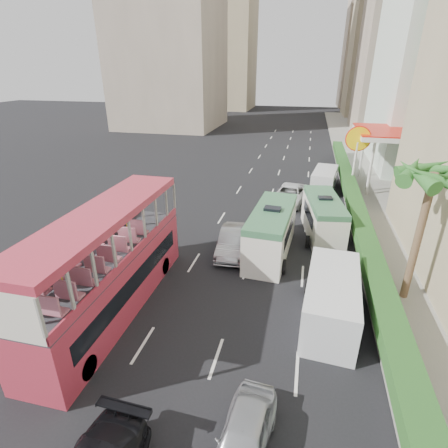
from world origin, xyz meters
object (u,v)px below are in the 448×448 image
(double_decker_bus, at_px, (108,263))
(shell_station, at_px, (389,160))
(van_asset, at_px, (289,202))
(minibus_near, at_px, (271,232))
(panel_van_near, at_px, (331,299))
(panel_van_far, at_px, (324,180))
(car_silver_lane_a, at_px, (233,252))
(palm_tree, at_px, (418,239))
(minibus_far, at_px, (323,217))

(double_decker_bus, bearing_deg, shell_station, 55.18)
(van_asset, bearing_deg, double_decker_bus, -102.79)
(minibus_near, bearing_deg, shell_station, 63.32)
(panel_van_near, bearing_deg, panel_van_far, 93.95)
(minibus_near, distance_m, shell_station, 18.31)
(double_decker_bus, relative_size, shell_station, 1.38)
(panel_van_near, bearing_deg, double_decker_bus, -166.93)
(double_decker_bus, xyz_separation_m, shell_station, (16.00, 23.00, 0.22))
(double_decker_bus, height_order, panel_van_far, double_decker_bus)
(car_silver_lane_a, height_order, palm_tree, palm_tree)
(van_asset, bearing_deg, minibus_near, -82.85)
(panel_van_near, bearing_deg, shell_station, 79.02)
(double_decker_bus, height_order, shell_station, shell_station)
(minibus_far, bearing_deg, palm_tree, -68.80)
(van_asset, xyz_separation_m, panel_van_near, (2.76, -15.15, 1.12))
(car_silver_lane_a, height_order, shell_station, shell_station)
(car_silver_lane_a, height_order, minibus_far, minibus_far)
(double_decker_bus, bearing_deg, minibus_near, 47.35)
(panel_van_far, bearing_deg, double_decker_bus, -108.02)
(van_asset, relative_size, panel_van_near, 0.94)
(car_silver_lane_a, xyz_separation_m, minibus_far, (5.48, 3.82, 1.33))
(car_silver_lane_a, bearing_deg, minibus_far, 31.50)
(car_silver_lane_a, height_order, van_asset, car_silver_lane_a)
(minibus_near, distance_m, minibus_far, 4.65)
(double_decker_bus, relative_size, minibus_far, 1.83)
(minibus_near, relative_size, shell_station, 0.82)
(panel_van_far, height_order, shell_station, shell_station)
(panel_van_far, bearing_deg, palm_tree, -70.09)
(van_asset, height_order, palm_tree, palm_tree)
(double_decker_bus, distance_m, panel_van_far, 23.36)
(minibus_far, xyz_separation_m, panel_van_near, (0.20, -9.15, -0.22))
(van_asset, distance_m, panel_van_far, 5.25)
(van_asset, height_order, minibus_near, minibus_near)
(palm_tree, bearing_deg, double_decker_bus, -163.84)
(car_silver_lane_a, bearing_deg, palm_tree, -20.30)
(panel_van_near, distance_m, shell_station, 22.33)
(minibus_near, height_order, panel_van_near, minibus_near)
(minibus_near, relative_size, palm_tree, 1.03)
(double_decker_bus, distance_m, minibus_near, 9.96)
(double_decker_bus, height_order, panel_van_near, double_decker_bus)
(minibus_near, bearing_deg, panel_van_near, -55.68)
(double_decker_bus, bearing_deg, palm_tree, 16.16)
(palm_tree, bearing_deg, minibus_far, 120.41)
(car_silver_lane_a, bearing_deg, van_asset, 70.04)
(panel_van_far, xyz_separation_m, shell_station, (5.75, 2.07, 1.77))
(minibus_near, xyz_separation_m, minibus_far, (3.17, 3.40, -0.13))
(double_decker_bus, height_order, palm_tree, palm_tree)
(car_silver_lane_a, distance_m, palm_tree, 10.40)
(panel_van_far, relative_size, palm_tree, 0.76)
(car_silver_lane_a, xyz_separation_m, panel_van_far, (5.85, 14.07, 0.98))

